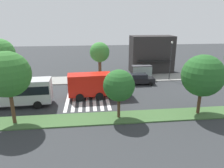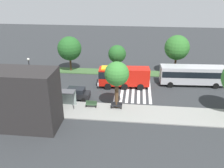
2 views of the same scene
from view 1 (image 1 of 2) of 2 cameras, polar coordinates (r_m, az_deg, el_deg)
name	(u,v)px [view 1 (image 1 of 2)]	position (r m, az deg, el deg)	size (l,w,h in m)	color
ground_plane	(107,95)	(30.15, -1.46, -3.11)	(120.00, 120.00, 0.00)	#2D3033
sidewalk	(103,79)	(37.96, -2.59, 1.36)	(60.00, 4.76, 0.14)	gray
median_strip	(113,118)	(23.39, 0.20, -9.30)	(60.00, 3.00, 0.14)	#3D6033
crosswalk	(88,96)	(30.05, -6.76, -3.30)	(5.85, 10.60, 0.01)	silver
fire_truck	(101,84)	(28.90, -3.08, 0.10)	(8.79, 3.14, 3.56)	red
parked_car_west	(140,79)	(35.26, 7.70, 1.37)	(4.71, 2.19, 1.79)	black
transit_bus	(6,91)	(28.78, -27.21, -1.84)	(11.00, 3.25, 3.43)	#B2B2B7
bus_stop_shelter	(142,70)	(37.63, 8.32, 3.91)	(3.50, 1.40, 2.46)	#4C4C51
bench_near_shelter	(120,77)	(37.17, 2.25, 1.84)	(1.60, 0.50, 0.90)	#2D472D
bench_west_of_shelter	(100,78)	(36.80, -3.37, 1.67)	(1.60, 0.50, 0.90)	black
street_lamp	(171,58)	(38.05, 15.92, 6.97)	(0.36, 0.36, 6.78)	#2D2D30
storefront_building	(151,54)	(43.40, 10.80, 8.05)	(8.53, 5.06, 7.43)	#282626
sidewalk_tree_west	(0,54)	(38.14, -28.58, 7.36)	(4.82, 4.82, 7.57)	#513823
sidewalk_tree_center	(100,53)	(35.48, -3.43, 8.62)	(3.37, 3.37, 6.79)	#513823
median_tree_far_west	(7,74)	(22.82, -26.91, 2.36)	(4.59, 4.59, 7.57)	#513823
median_tree_west	(119,86)	(22.04, 1.94, -0.44)	(3.43, 3.43, 5.42)	#47301E
median_tree_center	(203,76)	(24.93, 23.74, 2.11)	(4.66, 4.66, 6.83)	#47301E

